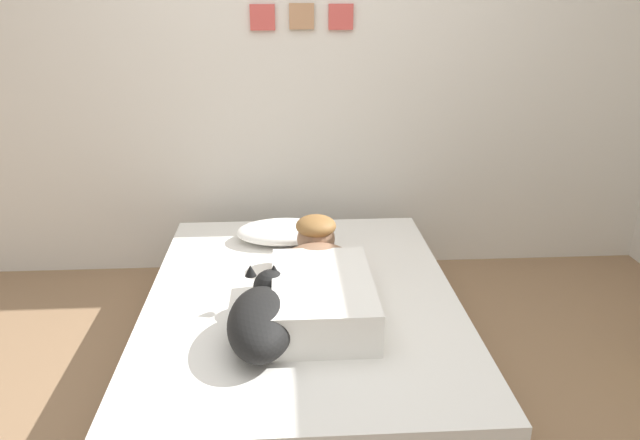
% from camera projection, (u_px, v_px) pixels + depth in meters
% --- Properties ---
extents(ground_plane, '(12.88, 12.88, 0.00)m').
position_uv_depth(ground_plane, '(320.00, 425.00, 2.46)').
color(ground_plane, '#8C6B4C').
extents(back_wall, '(4.44, 0.12, 2.50)m').
position_uv_depth(back_wall, '(303.00, 70.00, 3.51)').
color(back_wall, silver).
rests_on(back_wall, ground).
extents(bed, '(1.45, 1.93, 0.39)m').
position_uv_depth(bed, '(303.00, 331.00, 2.78)').
color(bed, '#726051').
rests_on(bed, ground).
extents(pillow, '(0.52, 0.32, 0.11)m').
position_uv_depth(pillow, '(283.00, 232.00, 3.27)').
color(pillow, white).
rests_on(pillow, bed).
extents(person_lying, '(0.43, 0.92, 0.27)m').
position_uv_depth(person_lying, '(320.00, 280.00, 2.61)').
color(person_lying, white).
rests_on(person_lying, bed).
extents(dog, '(0.26, 0.57, 0.21)m').
position_uv_depth(dog, '(262.00, 318.00, 2.31)').
color(dog, black).
rests_on(dog, bed).
extents(coffee_cup, '(0.12, 0.09, 0.07)m').
position_uv_depth(coffee_cup, '(327.00, 258.00, 2.98)').
color(coffee_cup, '#D84C47').
rests_on(coffee_cup, bed).
extents(cell_phone, '(0.07, 0.14, 0.01)m').
position_uv_depth(cell_phone, '(357.00, 322.00, 2.47)').
color(cell_phone, black).
rests_on(cell_phone, bed).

